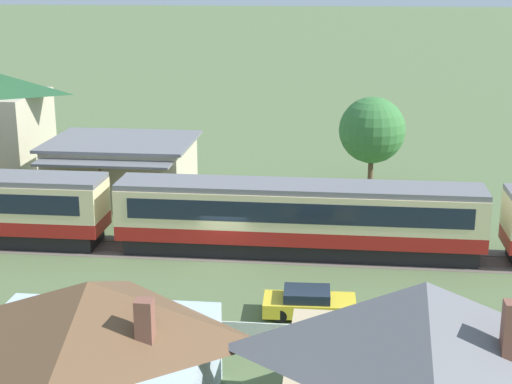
# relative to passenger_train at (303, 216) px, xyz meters

# --- Properties ---
(ground_plane) EXTENTS (600.00, 600.00, 0.00)m
(ground_plane) POSITION_rel_passenger_train_xyz_m (-4.18, -1.15, -2.21)
(ground_plane) COLOR #566B42
(passenger_train) EXTENTS (61.92, 3.11, 3.98)m
(passenger_train) POSITION_rel_passenger_train_xyz_m (0.00, 0.00, 0.00)
(passenger_train) COLOR #AD1E19
(passenger_train) RESTS_ON ground_plane
(railway_track) EXTENTS (127.87, 3.60, 0.04)m
(railway_track) POSITION_rel_passenger_train_xyz_m (2.65, 0.00, -2.20)
(railway_track) COLOR #665B51
(railway_track) RESTS_ON ground_plane
(station_building) EXTENTS (9.57, 8.84, 4.22)m
(station_building) POSITION_rel_passenger_train_xyz_m (-12.58, 8.84, -0.07)
(station_building) COLOR beige
(station_building) RESTS_ON ground_plane
(cottage_brown_roof) EXTENTS (8.64, 6.88, 5.09)m
(cottage_brown_roof) POSITION_rel_passenger_train_xyz_m (-6.34, -17.12, 0.43)
(cottage_brown_roof) COLOR silver
(cottage_brown_roof) RESTS_ON ground_plane
(cottage_grey_roof) EXTENTS (9.26, 7.00, 5.79)m
(cottage_grey_roof) POSITION_rel_passenger_train_xyz_m (4.70, -17.62, 0.80)
(cottage_grey_roof) COLOR tan
(cottage_grey_roof) RESTS_ON ground_plane
(picket_fence_front) EXTENTS (45.55, 0.06, 1.05)m
(picket_fence_front) POSITION_rel_passenger_train_xyz_m (-11.80, -11.20, -1.69)
(picket_fence_front) COLOR white
(picket_fence_front) RESTS_ON ground_plane
(parked_car_yellow) EXTENTS (4.23, 2.02, 1.27)m
(parked_car_yellow) POSITION_rel_passenger_train_xyz_m (0.70, -7.97, -1.61)
(parked_car_yellow) COLOR yellow
(parked_car_yellow) RESTS_ON ground_plane
(yard_tree_1) EXTENTS (4.66, 4.66, 6.60)m
(yard_tree_1) POSITION_rel_passenger_train_xyz_m (4.05, 13.84, 2.04)
(yard_tree_1) COLOR brown
(yard_tree_1) RESTS_ON ground_plane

